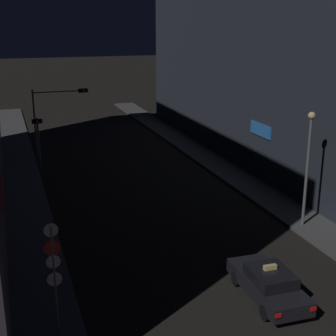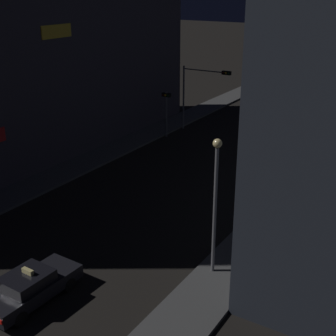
# 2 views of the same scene
# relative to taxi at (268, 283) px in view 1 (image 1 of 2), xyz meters

# --- Properties ---
(sidewalk_left) EXTENTS (2.62, 58.24, 0.17)m
(sidewalk_left) POSITION_rel_taxi_xyz_m (-8.97, 21.20, -0.65)
(sidewalk_left) COLOR #4C4C4C
(sidewalk_left) RESTS_ON ground_plane
(sidewalk_right) EXTENTS (2.62, 58.24, 0.17)m
(sidewalk_right) POSITION_rel_taxi_xyz_m (6.18, 21.20, -0.65)
(sidewalk_right) COLOR #4C4C4C
(sidewalk_right) RESTS_ON ground_plane
(building_facade_right) EXTENTS (11.69, 35.50, 20.99)m
(building_facade_right) POSITION_rel_taxi_xyz_m (13.30, 21.43, 9.76)
(building_facade_right) COLOR #282D38
(building_facade_right) RESTS_ON ground_plane
(taxi) EXTENTS (1.94, 4.50, 1.62)m
(taxi) POSITION_rel_taxi_xyz_m (0.00, 0.00, 0.00)
(taxi) COLOR black
(taxi) RESTS_ON ground_plane
(traffic_light_overhead) EXTENTS (4.65, 0.42, 5.81)m
(traffic_light_overhead) POSITION_rel_taxi_xyz_m (-5.71, 25.78, 3.44)
(traffic_light_overhead) COLOR slate
(traffic_light_overhead) RESTS_ON ground_plane
(traffic_light_left_kerb) EXTENTS (0.80, 0.42, 3.99)m
(traffic_light_left_kerb) POSITION_rel_taxi_xyz_m (-7.41, 22.79, 2.11)
(traffic_light_left_kerb) COLOR slate
(traffic_light_left_kerb) RESTS_ON ground_plane
(sign_pole_left) EXTENTS (0.59, 0.10, 4.33)m
(sign_pole_left) POSITION_rel_taxi_xyz_m (-8.63, 0.43, 2.00)
(sign_pole_left) COLOR slate
(sign_pole_left) RESTS_ON sidewalk_left
(street_lamp_near_block) EXTENTS (0.40, 0.40, 6.46)m
(street_lamp_near_block) POSITION_rel_taxi_xyz_m (5.64, 5.90, 3.43)
(street_lamp_near_block) COLOR slate
(street_lamp_near_block) RESTS_ON sidewalk_right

